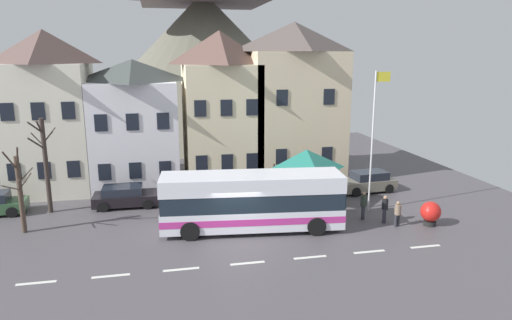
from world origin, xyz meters
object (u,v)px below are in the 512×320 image
object	(u,v)px
townhouse_01	(135,123)
townhouse_03	(293,101)
bare_tree_00	(45,163)
townhouse_00	(50,112)
pedestrian_01	(341,194)
bus_shelter	(307,159)
pedestrian_02	(363,204)
parked_car_01	(125,196)
townhouse_02	(220,107)
transit_bus	(252,202)
bare_tree_01	(20,191)
flagpole	(374,133)
hilltop_castle	(204,55)
parked_car_00	(367,182)
pedestrian_00	(398,212)
harbour_buoy	(431,212)
pedestrian_03	(385,208)
public_bench	(284,190)

from	to	relation	value
townhouse_01	townhouse_03	bearing A→B (deg)	-1.95
bare_tree_00	townhouse_00	bearing A→B (deg)	96.79
pedestrian_01	townhouse_03	bearing A→B (deg)	95.18
bus_shelter	pedestrian_02	world-z (taller)	bus_shelter
townhouse_01	bare_tree_00	distance (m)	7.66
townhouse_01	parked_car_01	xyz separation A→B (m)	(-0.59, -5.35, -3.84)
townhouse_02	transit_bus	world-z (taller)	townhouse_02
parked_car_01	bare_tree_01	bearing A→B (deg)	-144.85
bare_tree_01	townhouse_02	bearing A→B (deg)	35.73
flagpole	townhouse_00	bearing A→B (deg)	155.56
townhouse_03	pedestrian_02	size ratio (longest dim) A/B	7.03
hilltop_castle	flagpole	world-z (taller)	hilltop_castle
pedestrian_02	bare_tree_01	bearing A→B (deg)	174.32
townhouse_01	parked_car_00	distance (m)	17.00
townhouse_03	parked_car_01	xyz separation A→B (m)	(-12.31, -4.95, -5.17)
townhouse_00	pedestrian_00	size ratio (longest dim) A/B	7.51
parked_car_01	harbour_buoy	bearing A→B (deg)	-22.03
pedestrian_03	pedestrian_00	bearing A→B (deg)	-60.74
hilltop_castle	flagpole	bearing A→B (deg)	-78.53
harbour_buoy	bare_tree_01	world-z (taller)	bare_tree_01
transit_bus	pedestrian_03	bearing A→B (deg)	2.38
townhouse_02	pedestrian_00	bearing A→B (deg)	-55.27
townhouse_01	parked_car_01	distance (m)	6.62
parked_car_00	public_bench	size ratio (longest dim) A/B	2.49
bus_shelter	bare_tree_00	xyz separation A→B (m)	(-15.46, 1.97, 0.10)
pedestrian_00	bare_tree_00	xyz separation A→B (m)	(-19.30, 6.47, 2.24)
townhouse_03	bare_tree_00	size ratio (longest dim) A/B	2.03
townhouse_00	pedestrian_03	size ratio (longest dim) A/B	6.90
transit_bus	pedestrian_01	bearing A→B (deg)	27.69
townhouse_00	parked_car_00	bearing A→B (deg)	-13.91
parked_car_01	pedestrian_00	size ratio (longest dim) A/B	2.75
bare_tree_00	townhouse_01	bearing A→B (deg)	48.62
parked_car_01	pedestrian_01	distance (m)	13.42
flagpole	bare_tree_00	size ratio (longest dim) A/B	1.47
townhouse_01	bare_tree_01	bearing A→B (deg)	-122.55
pedestrian_01	public_bench	bearing A→B (deg)	133.21
bare_tree_01	parked_car_01	bearing A→B (deg)	34.53
townhouse_01	flagpole	world-z (taller)	townhouse_01
parked_car_01	public_bench	world-z (taller)	parked_car_01
parked_car_00	pedestrian_00	xyz separation A→B (m)	(-1.28, -6.54, 0.15)
townhouse_01	bare_tree_00	size ratio (longest dim) A/B	1.57
townhouse_03	pedestrian_00	size ratio (longest dim) A/B	7.99
bus_shelter	public_bench	size ratio (longest dim) A/B	2.25
pedestrian_01	bare_tree_01	size ratio (longest dim) A/B	0.33
flagpole	bare_tree_00	distance (m)	19.44
hilltop_castle	transit_bus	distance (m)	35.11
townhouse_02	parked_car_00	distance (m)	11.82
townhouse_03	parked_car_01	size ratio (longest dim) A/B	2.91
townhouse_02	harbour_buoy	size ratio (longest dim) A/B	8.02
townhouse_03	transit_bus	xyz separation A→B (m)	(-5.34, -10.50, -4.25)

